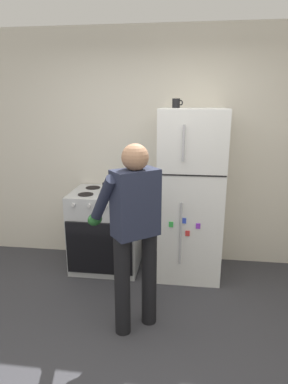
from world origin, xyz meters
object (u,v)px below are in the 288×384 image
refrigerator (190,195)px  person_cook (134,223)px  stove_range (106,230)px  coffee_mug (176,103)px  red_pot (118,188)px

refrigerator → person_cook: bearing=-114.3°
stove_range → coffee_mug: coffee_mug is taller
refrigerator → person_cook: refrigerator is taller
refrigerator → coffee_mug: coffee_mug is taller
person_cook → red_pot: bearing=108.8°
stove_range → coffee_mug: (0.77, 0.06, 1.42)m
red_pot → coffee_mug: size_ratio=3.07×
stove_range → person_cook: bearing=-64.0°
person_cook → coffee_mug: bearing=75.2°
coffee_mug → refrigerator: bearing=-15.8°
refrigerator → person_cook: (-0.46, -1.02, 0.04)m
refrigerator → stove_range: 1.05m
red_pot → coffee_mug: 1.09m
stove_range → red_pot: red_pot is taller
refrigerator → coffee_mug: (-0.18, 0.05, 0.96)m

